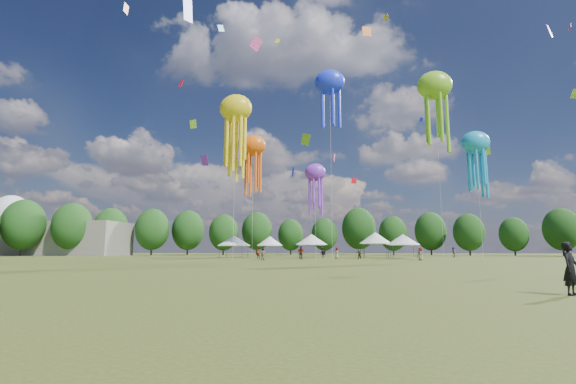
# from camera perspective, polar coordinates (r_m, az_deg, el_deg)

# --- Properties ---
(ground) EXTENTS (300.00, 300.00, 0.00)m
(ground) POSITION_cam_1_polar(r_m,az_deg,el_deg) (16.79, 1.78, -12.88)
(ground) COLOR #384416
(ground) RESTS_ON ground
(observer_main) EXTENTS (0.68, 0.67, 1.59)m
(observer_main) POSITION_cam_1_polar(r_m,az_deg,el_deg) (14.90, 35.38, -8.91)
(observer_main) COLOR black
(observer_main) RESTS_ON ground
(spectator_near) EXTENTS (0.92, 0.84, 1.54)m
(spectator_near) POSITION_cam_1_polar(r_m,az_deg,el_deg) (52.79, -3.62, -8.89)
(spectator_near) COLOR gray
(spectator_near) RESTS_ON ground
(spectators_far) EXTENTS (32.75, 22.67, 1.85)m
(spectators_far) POSITION_cam_1_polar(r_m,az_deg,el_deg) (63.15, 10.04, -8.61)
(spectators_far) COLOR gray
(spectators_far) RESTS_ON ground
(festival_tents) EXTENTS (34.33, 11.15, 4.41)m
(festival_tents) POSITION_cam_1_polar(r_m,az_deg,el_deg) (69.99, 4.47, -6.82)
(festival_tents) COLOR #47474C
(festival_tents) RESTS_ON ground
(show_kites) EXTENTS (35.59, 13.23, 28.02)m
(show_kites) POSITION_cam_1_polar(r_m,az_deg,el_deg) (58.31, 8.64, 10.18)
(show_kites) COLOR #F25B0F
(show_kites) RESTS_ON ground
(small_kites) EXTENTS (64.61, 60.04, 45.15)m
(small_kites) POSITION_cam_1_polar(r_m,az_deg,el_deg) (66.63, 4.33, 15.61)
(small_kites) COLOR #F25B0F
(small_kites) RESTS_ON ground
(treeline) EXTENTS (201.57, 95.24, 13.43)m
(treeline) POSITION_cam_1_polar(r_m,az_deg,el_deg) (79.51, 4.39, -4.50)
(treeline) COLOR #38281C
(treeline) RESTS_ON ground
(hangar) EXTENTS (40.00, 12.00, 8.00)m
(hangar) POSITION_cam_1_polar(r_m,az_deg,el_deg) (115.48, -31.40, -5.76)
(hangar) COLOR gray
(hangar) RESTS_ON ground
(radome) EXTENTS (9.00, 9.00, 16.00)m
(radome) POSITION_cam_1_polar(r_m,az_deg,el_deg) (130.87, -34.90, -3.01)
(radome) COLOR white
(radome) RESTS_ON ground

